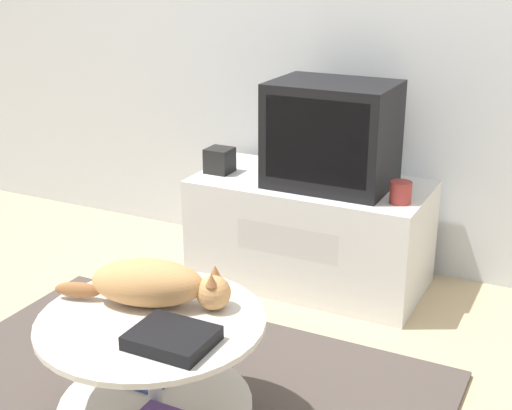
{
  "coord_description": "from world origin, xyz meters",
  "views": [
    {
      "loc": [
        1.19,
        -1.57,
        1.45
      ],
      "look_at": [
        0.09,
        0.63,
        0.57
      ],
      "focal_mm": 50.0,
      "sensor_mm": 36.0,
      "label": 1
    }
  ],
  "objects_px": {
    "tv": "(332,135)",
    "cat": "(154,284)",
    "speaker": "(220,160)",
    "dvd_box": "(172,338)"
  },
  "relations": [
    {
      "from": "tv",
      "to": "cat",
      "type": "height_order",
      "value": "tv"
    },
    {
      "from": "speaker",
      "to": "dvd_box",
      "type": "bearing_deg",
      "value": -65.81
    },
    {
      "from": "speaker",
      "to": "cat",
      "type": "bearing_deg",
      "value": -69.94
    },
    {
      "from": "speaker",
      "to": "dvd_box",
      "type": "height_order",
      "value": "speaker"
    },
    {
      "from": "tv",
      "to": "dvd_box",
      "type": "height_order",
      "value": "tv"
    },
    {
      "from": "tv",
      "to": "dvd_box",
      "type": "bearing_deg",
      "value": -87.08
    },
    {
      "from": "tv",
      "to": "speaker",
      "type": "relative_size",
      "value": 4.55
    },
    {
      "from": "tv",
      "to": "cat",
      "type": "relative_size",
      "value": 0.98
    },
    {
      "from": "speaker",
      "to": "dvd_box",
      "type": "relative_size",
      "value": 0.51
    },
    {
      "from": "dvd_box",
      "to": "speaker",
      "type": "bearing_deg",
      "value": 114.19
    }
  ]
}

